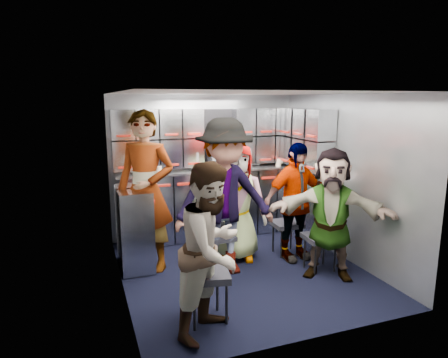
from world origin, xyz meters
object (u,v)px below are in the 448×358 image
object	(u,v)px
jump_seat_mid_left	(220,239)
attendant_arc_d	(295,202)
attendant_standing	(146,192)
jump_seat_near_right	(320,239)
attendant_arc_c	(238,202)
attendant_arc_e	(331,214)
jump_seat_near_left	(206,277)
jump_seat_mid_right	(287,225)
jump_seat_center	(232,221)
attendant_arc_a	(212,249)
attendant_arc_b	(225,198)

from	to	relation	value
jump_seat_mid_left	attendant_arc_d	distance (m)	1.06
attendant_standing	jump_seat_near_right	bearing A→B (deg)	10.14
jump_seat_near_right	attendant_arc_c	size ratio (longest dim) A/B	0.29
jump_seat_mid_left	attendant_arc_c	size ratio (longest dim) A/B	0.27
attendant_arc_e	jump_seat_near_right	bearing A→B (deg)	123.91
jump_seat_near_left	attendant_arc_d	xyz separation A→B (m)	(1.50, 1.03, 0.32)
jump_seat_near_left	jump_seat_mid_right	distance (m)	1.93
attendant_standing	attendant_arc_d	world-z (taller)	attendant_standing
jump_seat_near_left	attendant_arc_c	world-z (taller)	attendant_arc_c
jump_seat_mid_right	attendant_arc_d	world-z (taller)	attendant_arc_d
jump_seat_mid_right	attendant_arc_c	size ratio (longest dim) A/B	0.29
attendant_arc_d	jump_seat_near_right	bearing A→B (deg)	-79.50
jump_seat_mid_left	jump_seat_mid_right	size ratio (longest dim) A/B	0.92
attendant_standing	jump_seat_center	bearing A→B (deg)	36.43
attendant_arc_a	attendant_arc_d	size ratio (longest dim) A/B	1.01
jump_seat_near_right	attendant_arc_c	bearing A→B (deg)	139.75
jump_seat_near_left	jump_seat_center	distance (m)	1.68
jump_seat_mid_left	jump_seat_center	xyz separation A→B (m)	(0.30, 0.35, 0.08)
jump_seat_near_left	jump_seat_center	xyz separation A→B (m)	(0.82, 1.47, 0.01)
attendant_arc_e	attendant_arc_c	bearing A→B (deg)	166.93
attendant_arc_c	attendant_arc_e	bearing A→B (deg)	-31.01
attendant_arc_e	jump_seat_near_left	bearing A→B (deg)	-131.31
jump_seat_near_right	attendant_arc_b	world-z (taller)	attendant_arc_b
jump_seat_mid_left	attendant_arc_a	world-z (taller)	attendant_arc_a
jump_seat_near_right	attendant_arc_c	xyz separation A→B (m)	(-0.80, 0.68, 0.36)
jump_seat_near_left	jump_seat_near_right	world-z (taller)	jump_seat_near_left
jump_seat_center	attendant_arc_c	world-z (taller)	attendant_arc_c
jump_seat_mid_right	attendant_arc_d	size ratio (longest dim) A/B	0.29
attendant_arc_e	attendant_arc_d	bearing A→B (deg)	135.45
jump_seat_mid_left	jump_seat_center	bearing A→B (deg)	49.14
attendant_standing	attendant_arc_b	xyz separation A→B (m)	(0.84, -0.43, -0.04)
attendant_arc_b	attendant_standing	bearing A→B (deg)	154.54
jump_seat_near_left	jump_seat_center	bearing A→B (deg)	60.64
jump_seat_center	attendant_arc_e	bearing A→B (deg)	-52.37
attendant_arc_b	attendant_arc_a	bearing A→B (deg)	-113.22
attendant_arc_a	jump_seat_center	bearing A→B (deg)	23.43
jump_seat_mid_left	jump_seat_near_right	distance (m)	1.21
jump_seat_mid_right	attendant_arc_d	xyz separation A→B (m)	(0.00, -0.18, 0.37)
jump_seat_mid_left	attendant_arc_e	size ratio (longest dim) A/B	0.27
jump_seat_mid_right	attendant_arc_a	xyz separation A→B (m)	(-1.50, -1.39, 0.38)
jump_seat_mid_right	attendant_arc_e	bearing A→B (deg)	-81.07
jump_seat_mid_right	attendant_arc_a	distance (m)	2.08
attendant_arc_c	attendant_arc_a	bearing A→B (deg)	-103.39
jump_seat_center	attendant_standing	world-z (taller)	attendant_standing
attendant_arc_d	jump_seat_mid_left	bearing A→B (deg)	169.16
attendant_arc_b	attendant_arc_c	world-z (taller)	attendant_arc_b
attendant_arc_d	attendant_standing	bearing A→B (deg)	163.66
attendant_arc_b	attendant_arc_c	distance (m)	0.49
jump_seat_center	jump_seat_mid_right	bearing A→B (deg)	-20.66
jump_seat_center	attendant_arc_e	world-z (taller)	attendant_arc_e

